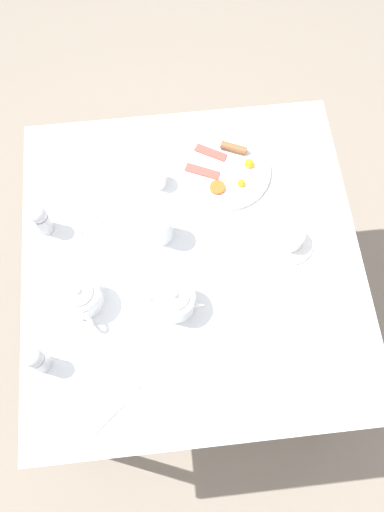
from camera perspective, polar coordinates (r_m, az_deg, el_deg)
The scene contains 13 objects.
ground_plane at distance 2.23m, azimuth 0.00°, elevation -7.55°, with size 8.00×8.00×0.00m, color gray.
table at distance 1.56m, azimuth 0.00°, elevation -1.28°, with size 1.06×1.01×0.78m.
breakfast_plate at distance 1.62m, azimuth 3.96°, elevation 9.88°, with size 0.29×0.29×0.04m.
teapot_near at distance 1.43m, azimuth -12.53°, elevation -4.60°, with size 0.19×0.11×0.11m.
teapot_far at distance 1.40m, azimuth -2.01°, elevation -5.06°, with size 0.11×0.19×0.11m.
teacup_with_saucer_left at distance 1.51m, azimuth 11.06°, elevation 2.03°, with size 0.16×0.16×0.06m.
water_glass_tall at distance 1.47m, azimuth -3.61°, elevation 3.29°, with size 0.07×0.07×0.11m.
creamer_jug at distance 1.58m, azimuth -3.96°, elevation 8.96°, with size 0.08×0.06×0.06m.
pepper_grinder at distance 1.40m, azimuth -17.26°, elevation -11.27°, with size 0.05×0.05×0.12m.
salt_grinder at distance 1.54m, azimuth -16.87°, elevation 4.03°, with size 0.05×0.05×0.12m.
fork_by_plate at distance 1.41m, azimuth 6.46°, elevation -12.47°, with size 0.14×0.10×0.00m.
knife_by_plate at distance 1.40m, azimuth -8.30°, elevation -16.63°, with size 0.13×0.16×0.00m.
spoon_for_tea at distance 1.56m, azimuth -10.11°, elevation 3.96°, with size 0.07×0.15×0.00m.
Camera 1 is at (-0.54, 0.06, 2.16)m, focal length 35.00 mm.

